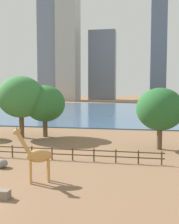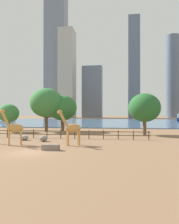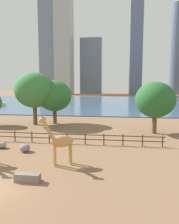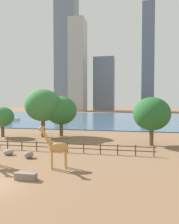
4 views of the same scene
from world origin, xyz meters
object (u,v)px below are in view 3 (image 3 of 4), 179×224
tree_right_tall (34,90)px  boulder_near_fence (25,148)px  feeding_trough (28,178)px  tree_left_large (155,100)px  giraffe_companion (60,141)px  tree_center_broad (54,96)px  boulder_by_pole (1,145)px

tree_right_tall → boulder_near_fence: bearing=-72.0°
feeding_trough → tree_right_tall: bearing=110.5°
tree_left_large → tree_right_tall: size_ratio=0.81×
feeding_trough → tree_right_tall: size_ratio=0.20×
giraffe_companion → feeding_trough: size_ratio=2.41×
feeding_trough → tree_left_large: 21.11m
boulder_near_fence → tree_right_tall: (-4.89, 15.02, 5.54)m
feeding_trough → tree_center_broad: size_ratio=0.24×
giraffe_companion → tree_right_tall: 20.85m
tree_left_large → boulder_near_fence: bearing=-143.4°
boulder_near_fence → tree_center_broad: (-1.83, 16.52, 4.51)m
boulder_by_pole → feeding_trough: size_ratio=0.73×
giraffe_companion → boulder_by_pole: bearing=-53.5°
tree_left_large → tree_center_broad: tree_center_broad is taller
giraffe_companion → tree_left_large: tree_left_large is taller
giraffe_companion → tree_left_large: size_ratio=0.60×
giraffe_companion → feeding_trough: 4.19m
giraffe_companion → tree_left_large: (9.78, 13.81, 2.69)m
tree_right_tall → tree_center_broad: bearing=26.2°
tree_center_broad → tree_right_tall: tree_right_tall is taller
boulder_near_fence → boulder_by_pole: bearing=164.8°
feeding_trough → tree_center_broad: 24.16m
tree_left_large → tree_right_tall: bearing=167.3°
tree_right_tall → giraffe_companion: bearing=-62.3°
giraffe_companion → tree_center_broad: size_ratio=0.57×
tree_left_large → tree_center_broad: bearing=160.2°
boulder_near_fence → boulder_by_pole: boulder_near_fence is taller
feeding_trough → boulder_by_pole: bearing=130.2°
boulder_near_fence → tree_left_large: bearing=36.6°
giraffe_companion → boulder_by_pole: (-7.77, 3.98, -1.69)m
feeding_trough → tree_center_broad: (-5.04, 23.18, 4.61)m
giraffe_companion → tree_left_large: 17.13m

